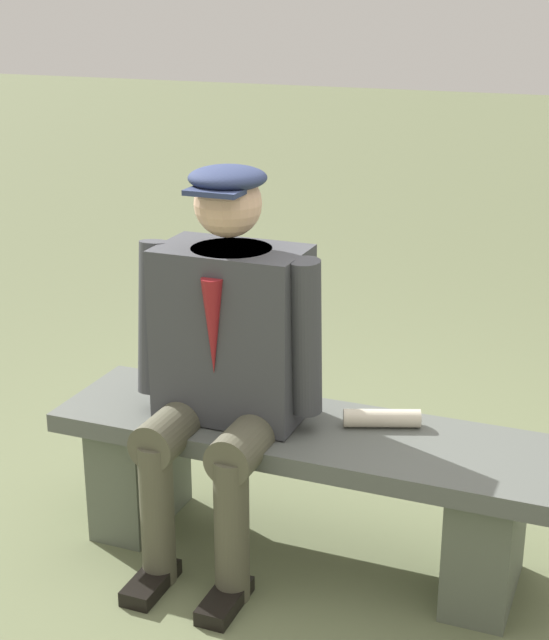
% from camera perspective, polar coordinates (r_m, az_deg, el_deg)
% --- Properties ---
extents(ground_plane, '(30.00, 30.00, 0.00)m').
position_cam_1_polar(ground_plane, '(3.39, 1.57, -13.53)').
color(ground_plane, '#636C49').
extents(bench, '(1.64, 0.47, 0.48)m').
position_cam_1_polar(bench, '(3.24, 1.62, -8.93)').
color(bench, '#535752').
rests_on(bench, ground).
extents(seated_man, '(0.64, 0.63, 1.31)m').
position_cam_1_polar(seated_man, '(3.10, -2.92, -1.73)').
color(seated_man, '#3B3D42').
rests_on(seated_man, ground).
extents(rolled_magazine, '(0.25, 0.14, 0.06)m').
position_cam_1_polar(rolled_magazine, '(3.16, 6.33, -5.76)').
color(rolled_magazine, beige).
rests_on(rolled_magazine, bench).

